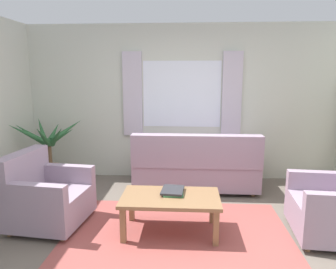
# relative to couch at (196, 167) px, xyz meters

# --- Properties ---
(ground_plane) EXTENTS (6.24, 6.24, 0.00)m
(ground_plane) POSITION_rel_couch_xyz_m (-0.23, -1.59, -0.37)
(ground_plane) COLOR #6B6056
(wall_back) EXTENTS (5.32, 0.12, 2.60)m
(wall_back) POSITION_rel_couch_xyz_m (-0.23, 0.67, 0.93)
(wall_back) COLOR beige
(wall_back) RESTS_ON ground_plane
(window_with_curtains) EXTENTS (1.98, 0.07, 1.40)m
(window_with_curtains) POSITION_rel_couch_xyz_m (-0.23, 0.59, 1.08)
(window_with_curtains) COLOR white
(area_rug) EXTENTS (2.53, 2.06, 0.01)m
(area_rug) POSITION_rel_couch_xyz_m (-0.23, -1.59, -0.36)
(area_rug) COLOR #9E4C47
(area_rug) RESTS_ON ground_plane
(couch) EXTENTS (1.90, 0.82, 0.92)m
(couch) POSITION_rel_couch_xyz_m (0.00, 0.00, 0.00)
(couch) COLOR #998499
(couch) RESTS_ON ground_plane
(armchair_left) EXTENTS (0.91, 0.92, 0.88)m
(armchair_left) POSITION_rel_couch_xyz_m (-1.81, -1.28, -0.01)
(armchair_left) COLOR #998499
(armchair_left) RESTS_ON ground_plane
(coffee_table) EXTENTS (1.10, 0.64, 0.44)m
(coffee_table) POSITION_rel_couch_xyz_m (-0.31, -1.39, 0.01)
(coffee_table) COLOR olive
(coffee_table) RESTS_ON ground_plane
(book_stack_on_table) EXTENTS (0.27, 0.33, 0.04)m
(book_stack_on_table) POSITION_rel_couch_xyz_m (-0.29, -1.30, 0.10)
(book_stack_on_table) COLOR #387F4C
(book_stack_on_table) RESTS_ON coffee_table
(potted_plant) EXTENTS (0.99, 1.03, 1.09)m
(potted_plant) POSITION_rel_couch_xyz_m (-2.37, 0.11, 0.18)
(potted_plant) COLOR #9E6B4C
(potted_plant) RESTS_ON ground_plane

